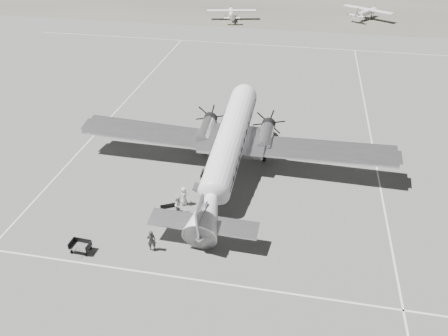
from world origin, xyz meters
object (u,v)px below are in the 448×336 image
Objects in this scene: baggage_cart_far at (80,247)px; ground_crew at (151,240)px; light_plane_left at (231,15)px; dc3_airliner at (228,149)px; passenger at (184,196)px; light_plane_right at (366,14)px; baggage_cart_near at (170,211)px; ramp_agent at (179,205)px.

baggage_cart_far is 0.86× the size of ground_crew.
ground_crew is at bearing -96.96° from light_plane_left.
dc3_airliner is at bearing 56.13° from baggage_cart_far.
passenger is at bearing 52.29° from baggage_cart_far.
dc3_airliner is at bearing -92.20° from light_plane_left.
dc3_airliner is 16.85× the size of ground_crew.
baggage_cart_far is at bearing -76.65° from light_plane_right.
baggage_cart_near is 7.59m from baggage_cart_far.
ground_crew is (5.22, 1.18, 0.47)m from baggage_cart_far.
light_plane_left is 5.87× the size of passenger.
light_plane_right is 78.60m from baggage_cart_far.
baggage_cart_far is at bearing -101.41° from light_plane_left.
light_plane_right is at bearing -126.25° from ground_crew.
ground_crew is at bearing 165.27° from passenger.
passenger is at bearing -118.70° from ground_crew.
light_plane_right reaches higher than baggage_cart_near.
ramp_agent is (6.67, -62.64, -0.12)m from light_plane_left.
passenger reaches higher than baggage_cart_near.
ramp_agent is at bearing -120.84° from ground_crew.
ramp_agent is (-20.28, -68.35, -0.19)m from light_plane_right.
dc3_airliner is 64.44m from light_plane_right.
passenger is at bearing -119.33° from dc3_airliner.
baggage_cart_far is (-26.36, -74.05, -0.68)m from light_plane_right.
light_plane_left is 61.63m from passenger.
dc3_airliner reaches higher than light_plane_right.
light_plane_left is at bearing 40.20° from ramp_agent.
dc3_airliner reaches higher than ramp_agent.
passenger is at bearing -95.66° from light_plane_left.
light_plane_left is 62.99m from ramp_agent.
light_plane_right reaches higher than ramp_agent.
light_plane_right is 71.80m from baggage_cart_near.
baggage_cart_far is 8.35m from ramp_agent.
light_plane_left is (-9.64, 56.33, -1.90)m from dc3_airliner.
light_plane_right is at bearing 75.85° from dc3_airliner.
ramp_agent is (0.74, 0.30, 0.50)m from baggage_cart_near.
dc3_airliner is at bearing -36.87° from passenger.
baggage_cart_far is at bearing 167.27° from ramp_agent.
light_plane_left is 67.41m from ground_crew.
light_plane_left is 0.93× the size of light_plane_right.
baggage_cart_far is (0.59, -68.34, -0.60)m from light_plane_left.
light_plane_left is at bearing 101.14° from dc3_airliner.
ground_crew reaches higher than passenger.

